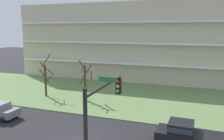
{
  "coord_description": "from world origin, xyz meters",
  "views": [
    {
      "loc": [
        8.47,
        -14.97,
        8.72
      ],
      "look_at": [
        0.91,
        6.0,
        4.91
      ],
      "focal_mm": 38.24,
      "sensor_mm": 36.0,
      "label": 1
    }
  ],
  "objects_px": {
    "tree_far_left": "(46,78)",
    "traffic_signal_mast": "(100,123)",
    "pickup_black_near_left": "(190,135)",
    "tree_left": "(85,80)"
  },
  "relations": [
    {
      "from": "tree_far_left",
      "to": "traffic_signal_mast",
      "type": "height_order",
      "value": "traffic_signal_mast"
    },
    {
      "from": "tree_far_left",
      "to": "traffic_signal_mast",
      "type": "relative_size",
      "value": 0.88
    },
    {
      "from": "pickup_black_near_left",
      "to": "traffic_signal_mast",
      "type": "bearing_deg",
      "value": 63.97
    },
    {
      "from": "tree_far_left",
      "to": "tree_left",
      "type": "relative_size",
      "value": 1.1
    },
    {
      "from": "tree_left",
      "to": "tree_far_left",
      "type": "bearing_deg",
      "value": -179.18
    },
    {
      "from": "traffic_signal_mast",
      "to": "pickup_black_near_left",
      "type": "bearing_deg",
      "value": 62.17
    },
    {
      "from": "tree_far_left",
      "to": "pickup_black_near_left",
      "type": "xyz_separation_m",
      "value": [
        18.2,
        -8.13,
        -1.49
      ]
    },
    {
      "from": "tree_left",
      "to": "pickup_black_near_left",
      "type": "height_order",
      "value": "tree_left"
    },
    {
      "from": "tree_far_left",
      "to": "tree_left",
      "type": "distance_m",
      "value": 5.65
    },
    {
      "from": "tree_far_left",
      "to": "pickup_black_near_left",
      "type": "height_order",
      "value": "tree_far_left"
    }
  ]
}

